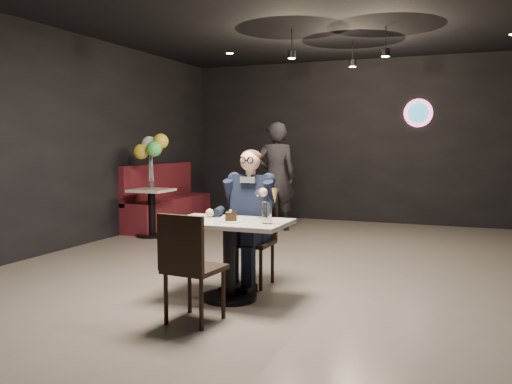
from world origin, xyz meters
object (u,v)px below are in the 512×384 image
at_px(main_table, 229,260).
at_px(booth_bench, 168,195).
at_px(balloon_vase, 151,185).
at_px(sundae_glass, 267,213).
at_px(passerby, 276,177).
at_px(chair_near, 195,266).
at_px(side_table, 152,214).
at_px(seated_man, 251,216).
at_px(chair_far, 251,241).

relative_size(main_table, booth_bench, 0.50).
height_order(main_table, balloon_vase, balloon_vase).
bearing_deg(sundae_glass, balloon_vase, 137.16).
bearing_deg(passerby, chair_near, 77.43).
distance_m(main_table, side_table, 3.72).
height_order(booth_bench, side_table, booth_bench).
xyz_separation_m(main_table, seated_man, (-0.00, 0.55, 0.34)).
xyz_separation_m(main_table, balloon_vase, (-2.57, 2.70, 0.44)).
xyz_separation_m(chair_near, sundae_glass, (0.39, 0.63, 0.39)).
bearing_deg(side_table, chair_near, -52.75).
bearing_deg(sundae_glass, chair_near, -122.07).
bearing_deg(side_table, chair_far, -39.87).
xyz_separation_m(seated_man, passerby, (-0.96, 3.44, 0.19)).
relative_size(main_table, sundae_glass, 5.70).
distance_m(booth_bench, passerby, 1.96).
bearing_deg(sundae_glass, passerby, 108.54).
relative_size(main_table, passerby, 0.61).
distance_m(main_table, seated_man, 0.65).
relative_size(booth_bench, balloon_vase, 15.99).
height_order(main_table, passerby, passerby).
bearing_deg(passerby, balloon_vase, 14.77).
bearing_deg(sundae_glass, booth_bench, 131.05).
relative_size(side_table, passerby, 0.40).
bearing_deg(side_table, balloon_vase, 0.00).
relative_size(seated_man, booth_bench, 0.66).
distance_m(main_table, passerby, 4.14).
bearing_deg(passerby, main_table, 79.35).
bearing_deg(passerby, side_table, 14.77).
xyz_separation_m(chair_far, booth_bench, (-2.87, 3.15, 0.09)).
bearing_deg(seated_man, passerby, 105.60).
bearing_deg(chair_far, main_table, -90.00).
relative_size(seated_man, sundae_glass, 7.46).
bearing_deg(booth_bench, side_table, -73.30).
distance_m(booth_bench, balloon_vase, 1.08).
xyz_separation_m(chair_far, chair_near, (0.00, -1.23, 0.00)).
bearing_deg(seated_man, chair_near, -90.00).
relative_size(chair_far, booth_bench, 0.42).
bearing_deg(seated_man, chair_far, 0.00).
distance_m(main_table, balloon_vase, 3.75).
bearing_deg(booth_bench, main_table, -52.18).
bearing_deg(chair_near, chair_far, 95.35).
xyz_separation_m(seated_man, balloon_vase, (-2.57, 2.15, 0.10)).
distance_m(balloon_vase, passerby, 2.07).
xyz_separation_m(chair_far, side_table, (-2.57, 2.15, -0.10)).
xyz_separation_m(booth_bench, side_table, (0.30, -1.00, -0.19)).
bearing_deg(sundae_glass, seated_man, 123.26).
xyz_separation_m(chair_near, booth_bench, (-2.87, 4.38, 0.09)).
relative_size(main_table, seated_man, 0.76).
bearing_deg(seated_man, side_table, 140.13).
bearing_deg(chair_far, booth_bench, 132.36).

